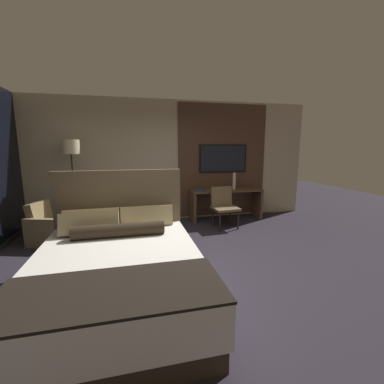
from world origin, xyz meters
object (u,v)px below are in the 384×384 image
Objects in this scene: tv at (223,158)px; desk_chair at (224,204)px; desk at (225,199)px; book at (200,190)px; bed at (119,271)px; armchair_by_window at (53,228)px; floor_lamp at (71,155)px; vase_tall at (234,181)px.

tv reaches higher than desk_chair.
book is at bearing -175.55° from desk.
book is (1.74, 2.92, 0.37)m from bed.
floor_lamp is (0.30, 0.56, 1.33)m from armchair_by_window.
vase_tall is 1.69× the size of book.
bed reaches higher than desk_chair.
vase_tall is (0.19, -0.06, 0.43)m from desk.
desk is 0.65m from desk_chair.
desk is 1.97× the size of desk_chair.
armchair_by_window is (-3.65, -0.94, -1.20)m from tv.
book is at bearing 2.28° from floor_lamp.
floor_lamp reaches higher than desk_chair.
vase_tall is at bearing -0.33° from book.
book is (2.70, 0.11, -0.84)m from floor_lamp.
bed is 3.21m from floor_lamp.
floor_lamp reaches higher than bed.
book reaches higher than desk.
desk_chair reaches higher than desk.
armchair_by_window is at bearing -167.36° from book.
vase_tall is (0.46, 0.53, 0.41)m from desk_chair.
vase_tall reaches higher than armchair_by_window.
book is at bearing 59.20° from bed.
desk is 0.99m from tv.
bed reaches higher than book.
desk_chair is at bearing -114.60° from desk.
vase_tall reaches higher than desk.
desk_chair is (-0.27, -0.81, -0.94)m from tv.
vase_tall is at bearing 48.42° from bed.
vase_tall is at bearing 44.88° from desk_chair.
bed reaches higher than desk.
bed is 9.50× the size of book.
desk_chair is at bearing -54.28° from book.
bed is 1.32× the size of desk.
bed is at bearing -126.91° from tv.
tv is 2.97× the size of vase_tall.
armchair_by_window is 3.72× the size of book.
floor_lamp reaches higher than tv.
vase_tall is (0.19, -0.28, -0.53)m from tv.
bed is at bearing -128.89° from desk.
tv is (2.39, 3.19, 1.09)m from bed.
tv is 1.35× the size of armchair_by_window.
vase_tall is at bearing -16.42° from desk.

